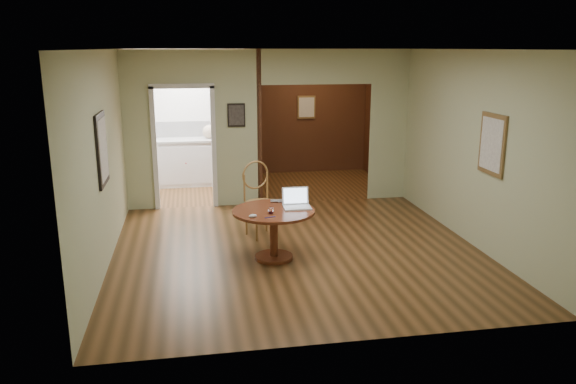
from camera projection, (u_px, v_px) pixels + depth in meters
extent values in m
plane|color=#402912|center=(298.00, 251.00, 7.74)|extent=(5.00, 5.00, 0.00)
plane|color=white|center=(299.00, 49.00, 7.06)|extent=(5.00, 5.00, 0.00)
plane|color=#AEB78E|center=(351.00, 206.00, 5.01)|extent=(5.00, 0.00, 5.00)
plane|color=#AEB78E|center=(101.00, 161.00, 6.98)|extent=(0.00, 5.00, 5.00)
plane|color=#AEB78E|center=(474.00, 149.00, 7.82)|extent=(0.00, 5.00, 5.00)
cube|color=#AEB78E|center=(138.00, 132.00, 9.41)|extent=(0.50, 2.70, 0.04)
cube|color=#AEB78E|center=(237.00, 129.00, 9.68)|extent=(0.80, 2.70, 0.04)
cube|color=#AEB78E|center=(388.00, 126.00, 10.14)|extent=(0.70, 2.70, 0.04)
plane|color=white|center=(192.00, 117.00, 11.46)|extent=(2.70, 0.00, 2.70)
plane|color=#36170F|center=(306.00, 112.00, 12.36)|extent=(2.70, 0.00, 2.70)
cube|color=#36170F|center=(252.00, 120.00, 10.94)|extent=(0.08, 2.50, 2.70)
cube|color=black|center=(102.00, 149.00, 6.94)|extent=(0.03, 0.70, 0.90)
cube|color=brown|center=(492.00, 144.00, 7.30)|extent=(0.03, 0.60, 0.80)
cube|color=black|center=(236.00, 115.00, 9.60)|extent=(0.30, 0.03, 0.40)
cube|color=white|center=(306.00, 107.00, 12.32)|extent=(0.40, 0.03, 0.50)
cube|color=white|center=(192.00, 129.00, 11.51)|extent=(2.00, 0.02, 0.32)
cylinder|color=brown|center=(274.00, 257.00, 7.46)|extent=(0.50, 0.50, 0.04)
cylinder|color=brown|center=(274.00, 235.00, 7.38)|extent=(0.11, 0.11, 0.58)
cylinder|color=brown|center=(274.00, 211.00, 7.30)|extent=(1.08, 1.08, 0.04)
cylinder|color=#9E6738|center=(261.00, 203.00, 8.24)|extent=(0.60, 0.60, 0.03)
cylinder|color=#9E6738|center=(257.00, 224.00, 8.08)|extent=(0.03, 0.03, 0.50)
cylinder|color=#9E6738|center=(277.00, 221.00, 8.25)|extent=(0.03, 0.03, 0.50)
cylinder|color=#9E6738|center=(246.00, 218.00, 8.36)|extent=(0.03, 0.03, 0.50)
cylinder|color=#9E6738|center=(266.00, 215.00, 8.53)|extent=(0.03, 0.03, 0.50)
cylinder|color=#9E6738|center=(244.00, 188.00, 8.24)|extent=(0.03, 0.03, 0.40)
cylinder|color=#9E6738|center=(267.00, 185.00, 8.42)|extent=(0.03, 0.03, 0.40)
torus|color=#9E6738|center=(255.00, 175.00, 8.29)|extent=(0.42, 0.18, 0.43)
cube|color=silver|center=(297.00, 208.00, 7.37)|extent=(0.36, 0.26, 0.02)
cube|color=silver|center=(298.00, 207.00, 7.34)|extent=(0.30, 0.14, 0.00)
cube|color=silver|center=(295.00, 196.00, 7.48)|extent=(0.36, 0.07, 0.23)
cube|color=#97A9C0|center=(295.00, 196.00, 7.47)|extent=(0.31, 0.05, 0.19)
imported|color=#B2B2B7|center=(282.00, 202.00, 7.64)|extent=(0.32, 0.23, 0.02)
ellipsoid|color=silver|center=(253.00, 216.00, 6.96)|extent=(0.11, 0.08, 0.04)
cylinder|color=navy|center=(270.00, 217.00, 6.97)|extent=(0.14, 0.05, 0.01)
cube|color=silver|center=(194.00, 163.00, 11.40)|extent=(2.00, 0.55, 0.90)
cube|color=#B0B0AB|center=(193.00, 140.00, 11.28)|extent=(2.06, 0.60, 0.04)
sphere|color=#B20C0C|center=(186.00, 163.00, 11.09)|extent=(0.03, 0.03, 0.03)
sphere|color=#B20C0C|center=(236.00, 162.00, 11.26)|extent=(0.03, 0.03, 0.03)
ellipsoid|color=tan|center=(209.00, 132.00, 11.30)|extent=(0.29, 0.26, 0.27)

